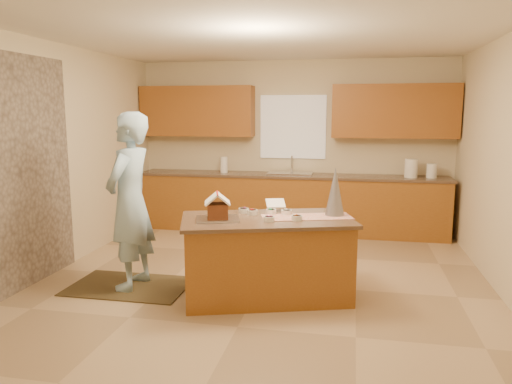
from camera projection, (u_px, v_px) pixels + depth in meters
floor at (261, 283)px, 5.44m from camera, size 5.50×5.50×0.00m
ceiling at (262, 32)px, 5.00m from camera, size 5.50×5.50×0.00m
wall_back at (293, 146)px, 7.88m from camera, size 5.50×5.50×0.00m
wall_front at (165, 217)px, 2.56m from camera, size 5.50×5.50×0.00m
wall_left at (52, 159)px, 5.70m from camera, size 5.50×5.50×0.00m
stone_accent at (7, 176)px, 4.94m from camera, size 0.00×2.50×2.50m
window_curtain at (293, 127)px, 7.80m from camera, size 1.05×0.03×1.00m
back_counter_base at (290, 204)px, 7.74m from camera, size 4.80×0.60×0.88m
back_counter_top at (290, 176)px, 7.66m from camera, size 4.85×0.63×0.04m
upper_cabinet_left at (197, 111)px, 7.91m from camera, size 1.85×0.35×0.80m
upper_cabinet_right at (395, 111)px, 7.31m from camera, size 1.85×0.35×0.80m
sink at (290, 176)px, 7.66m from camera, size 0.70×0.45×0.12m
faucet at (292, 164)px, 7.81m from camera, size 0.03×0.03×0.28m
island_base at (267, 260)px, 4.98m from camera, size 1.80×1.27×0.80m
island_top at (267, 220)px, 4.92m from camera, size 1.89×1.36×0.04m
table_runner at (307, 217)px, 4.96m from camera, size 0.96×0.58×0.01m
baking_tray at (218, 219)px, 4.81m from camera, size 0.49×0.42×0.02m
cookbook at (276, 203)px, 5.25m from camera, size 0.24×0.21×0.09m
tinsel_tree at (335, 192)px, 4.99m from camera, size 0.25×0.25×0.50m
rug at (130, 286)px, 5.34m from camera, size 1.28×0.83×0.01m
boy at (130, 201)px, 5.17m from camera, size 0.49×0.71×1.88m
canister_a at (411, 170)px, 7.29m from camera, size 0.17×0.17×0.23m
canister_b at (411, 168)px, 7.28m from camera, size 0.19×0.19×0.28m
canister_c at (432, 171)px, 7.23m from camera, size 0.15×0.15×0.21m
paper_towel at (224, 165)px, 7.85m from camera, size 0.12×0.12×0.26m
gingerbread_house at (218, 208)px, 4.80m from camera, size 0.31×0.32×0.26m
candy_bowls at (270, 214)px, 4.99m from camera, size 0.70×0.46×0.05m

